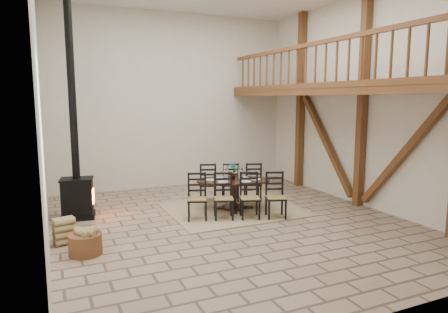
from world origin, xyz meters
name	(u,v)px	position (x,y,z in m)	size (l,w,h in m)	color
ground	(232,223)	(0.00, 0.00, 0.00)	(8.00, 8.00, 0.00)	#9A7F66
room_shell	(283,77)	(1.19, 0.00, 3.01)	(7.02, 8.02, 5.01)	silver
rug	(233,209)	(0.46, 0.90, 0.01)	(3.00, 2.50, 0.02)	tan
dining_table	(234,195)	(0.43, 0.82, 0.37)	(2.36, 2.41, 1.10)	black
wood_stove	(76,167)	(-2.90, 1.65, 1.12)	(0.76, 0.63, 5.00)	black
log_basket	(85,243)	(-2.95, -0.56, 0.19)	(0.54, 0.54, 0.45)	brown
log_stack	(64,231)	(-3.25, 0.09, 0.24)	(0.40, 0.32, 0.48)	tan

